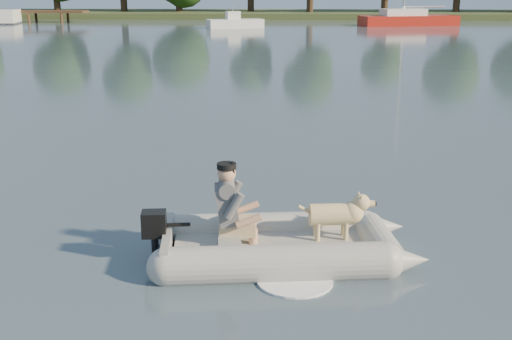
{
  "coord_description": "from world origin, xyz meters",
  "views": [
    {
      "loc": [
        0.96,
        -7.41,
        3.5
      ],
      "look_at": [
        0.57,
        1.98,
        0.75
      ],
      "focal_mm": 45.0,
      "sensor_mm": 36.0,
      "label": 1
    }
  ],
  "objects_px": {
    "dinghy": "(283,215)",
    "sailboat": "(408,20)",
    "dog": "(331,218)",
    "man": "(229,202)",
    "motorboat": "(235,17)"
  },
  "relations": [
    {
      "from": "dog",
      "to": "sailboat",
      "type": "distance_m",
      "value": 49.19
    },
    {
      "from": "motorboat",
      "to": "sailboat",
      "type": "bearing_deg",
      "value": -4.13
    },
    {
      "from": "motorboat",
      "to": "sailboat",
      "type": "relative_size",
      "value": 0.4
    },
    {
      "from": "dog",
      "to": "motorboat",
      "type": "bearing_deg",
      "value": 89.48
    },
    {
      "from": "man",
      "to": "sailboat",
      "type": "bearing_deg",
      "value": 70.63
    },
    {
      "from": "dinghy",
      "to": "sailboat",
      "type": "bearing_deg",
      "value": 71.42
    },
    {
      "from": "sailboat",
      "to": "dog",
      "type": "bearing_deg",
      "value": -115.29
    },
    {
      "from": "dinghy",
      "to": "motorboat",
      "type": "relative_size",
      "value": 1.01
    },
    {
      "from": "dinghy",
      "to": "man",
      "type": "distance_m",
      "value": 0.73
    },
    {
      "from": "man",
      "to": "sailboat",
      "type": "distance_m",
      "value": 49.62
    },
    {
      "from": "dinghy",
      "to": "dog",
      "type": "xyz_separation_m",
      "value": [
        0.64,
        0.12,
        -0.07
      ]
    },
    {
      "from": "dog",
      "to": "sailboat",
      "type": "bearing_deg",
      "value": 72.11
    },
    {
      "from": "motorboat",
      "to": "sailboat",
      "type": "height_order",
      "value": "sailboat"
    },
    {
      "from": "dog",
      "to": "sailboat",
      "type": "relative_size",
      "value": 0.08
    },
    {
      "from": "dinghy",
      "to": "sailboat",
      "type": "height_order",
      "value": "sailboat"
    }
  ]
}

